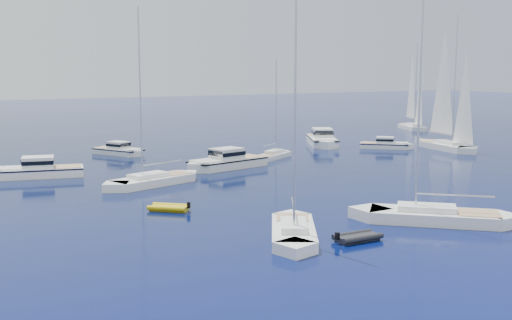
{
  "coord_description": "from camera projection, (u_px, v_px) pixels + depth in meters",
  "views": [
    {
      "loc": [
        -30.39,
        -25.43,
        10.81
      ],
      "look_at": [
        -1.8,
        25.83,
        2.2
      ],
      "focal_mm": 44.32,
      "sensor_mm": 36.0,
      "label": 1
    }
  ],
  "objects": [
    {
      "name": "motor_cruiser_centre",
      "position": [
        226.0,
        168.0,
        68.36
      ],
      "size": [
        11.09,
        5.61,
        2.79
      ],
      "primitive_type": null,
      "rotation": [
        0.0,
        0.0,
        1.8
      ],
      "color": "silver",
      "rests_on": "ground"
    },
    {
      "name": "sailboat_sails_far",
      "position": [
        412.0,
        129.0,
        111.52
      ],
      "size": [
        6.56,
        10.87,
        15.6
      ],
      "primitive_type": null,
      "rotation": [
        0.0,
        0.0,
        2.75
      ],
      "color": "silver",
      "rests_on": "ground"
    },
    {
      "name": "ground",
      "position": [
        490.0,
        248.0,
        38.19
      ],
      "size": [
        400.0,
        400.0,
        0.0
      ],
      "primitive_type": "plane",
      "color": "navy",
      "rests_on": "ground"
    },
    {
      "name": "sailboat_fore",
      "position": [
        293.0,
        237.0,
        40.6
      ],
      "size": [
        7.72,
        10.45,
        15.47
      ],
      "primitive_type": null,
      "rotation": [
        0.0,
        0.0,
        2.61
      ],
      "color": "white",
      "rests_on": "ground"
    },
    {
      "name": "tender_yellow",
      "position": [
        169.0,
        211.0,
        48.11
      ],
      "size": [
        3.54,
        3.44,
        0.95
      ],
      "primitive_type": null,
      "rotation": [
        0.0,
        0.0,
        0.84
      ],
      "color": "#C4A80B",
      "rests_on": "ground"
    },
    {
      "name": "tender_grey_near",
      "position": [
        357.0,
        241.0,
        39.76
      ],
      "size": [
        3.16,
        1.79,
        0.95
      ],
      "primitive_type": null,
      "rotation": [
        0.0,
        0.0,
        4.71
      ],
      "color": "black",
      "rests_on": "ground"
    },
    {
      "name": "motor_cruiser_horizon",
      "position": [
        120.0,
        155.0,
        79.02
      ],
      "size": [
        6.02,
        8.3,
        2.12
      ],
      "primitive_type": null,
      "rotation": [
        0.0,
        0.0,
        3.64
      ],
      "color": "silver",
      "rests_on": "ground"
    },
    {
      "name": "sailboat_mid_r",
      "position": [
        433.0,
        222.0,
        44.49
      ],
      "size": [
        11.4,
        10.88,
        18.4
      ],
      "primitive_type": null,
      "rotation": [
        0.0,
        0.0,
        0.83
      ],
      "color": "silver",
      "rests_on": "ground"
    },
    {
      "name": "motor_cruiser_far_r",
      "position": [
        386.0,
        148.0,
        85.19
      ],
      "size": [
        7.14,
        6.93,
        2.0
      ],
      "primitive_type": null,
      "rotation": [
        0.0,
        0.0,
        3.95
      ],
      "color": "silver",
      "rests_on": "ground"
    },
    {
      "name": "motor_cruiser_distant",
      "position": [
        322.0,
        145.0,
        88.93
      ],
      "size": [
        8.35,
        11.76,
        3.0
      ],
      "primitive_type": null,
      "rotation": [
        0.0,
        0.0,
        2.66
      ],
      "color": "white",
      "rests_on": "ground"
    },
    {
      "name": "sailboat_sails_r",
      "position": [
        446.0,
        149.0,
        84.07
      ],
      "size": [
        5.04,
        12.75,
        18.23
      ],
      "primitive_type": null,
      "rotation": [
        0.0,
        0.0,
        2.99
      ],
      "color": "white",
      "rests_on": "ground"
    },
    {
      "name": "sailboat_mid_l",
      "position": [
        153.0,
        185.0,
        58.71
      ],
      "size": [
        11.77,
        6.31,
        16.77
      ],
      "primitive_type": null,
      "rotation": [
        0.0,
        0.0,
        1.88
      ],
      "color": "white",
      "rests_on": "ground"
    },
    {
      "name": "sailboat_centre",
      "position": [
        273.0,
        158.0,
        75.96
      ],
      "size": [
        8.23,
        6.31,
        12.29
      ],
      "primitive_type": null,
      "rotation": [
        0.0,
        0.0,
        5.28
      ],
      "color": "silver",
      "rests_on": "ground"
    },
    {
      "name": "motor_cruiser_far_l",
      "position": [
        37.0,
        177.0,
        62.86
      ],
      "size": [
        10.44,
        5.17,
        2.63
      ],
      "primitive_type": null,
      "rotation": [
        0.0,
        0.0,
        1.35
      ],
      "color": "white",
      "rests_on": "ground"
    }
  ]
}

